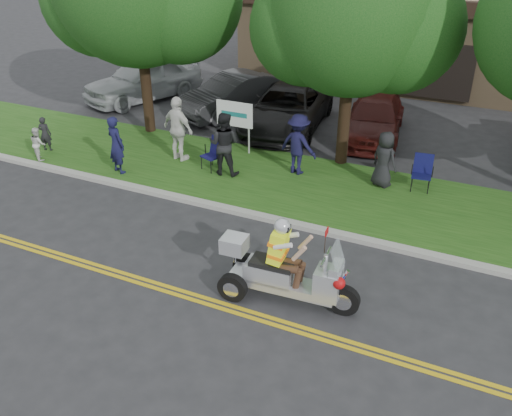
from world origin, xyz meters
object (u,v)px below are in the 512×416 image
at_px(lawn_chair_b, 422,170).
at_px(parked_car_right, 374,118).
at_px(trike_scooter, 283,273).
at_px(parked_car_left, 233,95).
at_px(lawn_chair_a, 214,151).
at_px(spectator_adult_right, 178,129).
at_px(spectator_adult_left, 116,145).
at_px(parked_car_mid, 287,108).
at_px(spectator_adult_mid, 224,144).
at_px(parked_car_far_left, 143,79).

relative_size(lawn_chair_b, parked_car_right, 0.22).
height_order(trike_scooter, parked_car_left, trike_scooter).
relative_size(lawn_chair_a, parked_car_left, 0.21).
distance_m(lawn_chair_a, spectator_adult_right, 1.39).
bearing_deg(spectator_adult_left, spectator_adult_right, -108.35).
bearing_deg(parked_car_mid, parked_car_left, 159.37).
bearing_deg(trike_scooter, parked_car_mid, 107.94).
distance_m(spectator_adult_left, parked_car_right, 8.82).
height_order(spectator_adult_left, spectator_adult_mid, spectator_adult_mid).
bearing_deg(lawn_chair_a, spectator_adult_right, -164.32).
xyz_separation_m(trike_scooter, spectator_adult_mid, (-3.81, 4.69, 0.39)).
relative_size(parked_car_left, parked_car_mid, 0.86).
relative_size(spectator_adult_left, parked_car_mid, 0.32).
relative_size(spectator_adult_mid, parked_car_mid, 0.35).
xyz_separation_m(trike_scooter, spectator_adult_left, (-6.73, 3.46, 0.31)).
bearing_deg(spectator_adult_left, lawn_chair_a, -131.47).
bearing_deg(lawn_chair_b, trike_scooter, -111.51).
relative_size(lawn_chair_a, spectator_adult_left, 0.57).
xyz_separation_m(trike_scooter, parked_car_mid, (-3.68, 9.27, 0.09)).
distance_m(lawn_chair_a, parked_car_mid, 4.43).
bearing_deg(lawn_chair_a, parked_car_mid, 103.97).
bearing_deg(parked_car_mid, parked_car_far_left, 167.33).
bearing_deg(spectator_adult_left, parked_car_right, -115.34).
height_order(spectator_adult_right, parked_car_far_left, spectator_adult_right).
relative_size(lawn_chair_b, parked_car_left, 0.21).
height_order(parked_car_far_left, parked_car_mid, parked_car_far_left).
bearing_deg(parked_car_far_left, parked_car_left, 19.83).
distance_m(lawn_chair_b, parked_car_mid, 6.18).
relative_size(spectator_adult_right, parked_car_right, 0.44).
relative_size(spectator_adult_mid, spectator_adult_right, 0.93).
xyz_separation_m(parked_car_left, parked_car_right, (5.56, -0.09, -0.10)).
height_order(lawn_chair_a, lawn_chair_b, lawn_chair_b).
height_order(lawn_chair_a, spectator_adult_left, spectator_adult_left).
xyz_separation_m(spectator_adult_left, spectator_adult_right, (1.17, 1.55, 0.15)).
xyz_separation_m(spectator_adult_mid, parked_car_far_left, (-6.60, 5.30, -0.18)).
distance_m(spectator_adult_left, spectator_adult_right, 1.95).
bearing_deg(spectator_adult_mid, lawn_chair_b, -173.65).
xyz_separation_m(parked_car_mid, parked_car_right, (3.07, 0.53, -0.08)).
height_order(trike_scooter, spectator_adult_left, trike_scooter).
bearing_deg(trike_scooter, spectator_adult_mid, 125.39).
bearing_deg(parked_car_far_left, trike_scooter, -22.74).
height_order(spectator_adult_left, parked_car_mid, spectator_adult_left).
bearing_deg(parked_car_far_left, parked_car_right, 20.00).
bearing_deg(parked_car_left, spectator_adult_mid, -42.35).
height_order(lawn_chair_b, parked_car_right, parked_car_right).
bearing_deg(spectator_adult_right, parked_car_mid, -99.07).
xyz_separation_m(lawn_chair_a, parked_car_left, (-1.91, 5.01, 0.11)).
xyz_separation_m(spectator_adult_mid, spectator_adult_right, (-1.75, 0.33, 0.07)).
bearing_deg(trike_scooter, parked_car_left, 118.26).
bearing_deg(parked_car_right, spectator_adult_left, -141.82).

